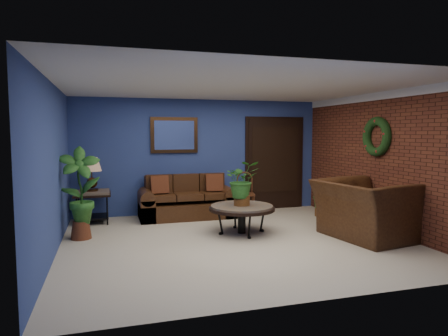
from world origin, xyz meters
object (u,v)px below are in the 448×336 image
object	(u,v)px
sofa	(187,203)
end_table	(92,198)
table_lamp	(92,170)
coffee_table	(242,209)
armchair	(366,210)
side_chair	(245,190)

from	to	relation	value
sofa	end_table	distance (m)	1.90
sofa	table_lamp	world-z (taller)	table_lamp
table_lamp	coffee_table	bearing A→B (deg)	-32.08
end_table	coffee_table	bearing A→B (deg)	-32.08
table_lamp	armchair	world-z (taller)	table_lamp
armchair	side_chair	bearing A→B (deg)	16.85
sofa	table_lamp	size ratio (longest dim) A/B	3.12
sofa	end_table	bearing A→B (deg)	-179.24
sofa	armchair	bearing A→B (deg)	-44.56
side_chair	end_table	bearing A→B (deg)	-165.78
table_lamp	sofa	bearing A→B (deg)	0.76
side_chair	armchair	bearing A→B (deg)	-50.97
end_table	armchair	world-z (taller)	armchair
end_table	armchair	xyz separation A→B (m)	(4.45, -2.50, -0.00)
end_table	table_lamp	distance (m)	0.56
coffee_table	armchair	xyz separation A→B (m)	(1.90, -0.90, 0.05)
sofa	table_lamp	bearing A→B (deg)	-179.24
sofa	coffee_table	distance (m)	1.76
sofa	end_table	size ratio (longest dim) A/B	2.87
table_lamp	side_chair	size ratio (longest dim) A/B	0.70
end_table	table_lamp	size ratio (longest dim) A/B	1.09
end_table	table_lamp	bearing A→B (deg)	180.00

